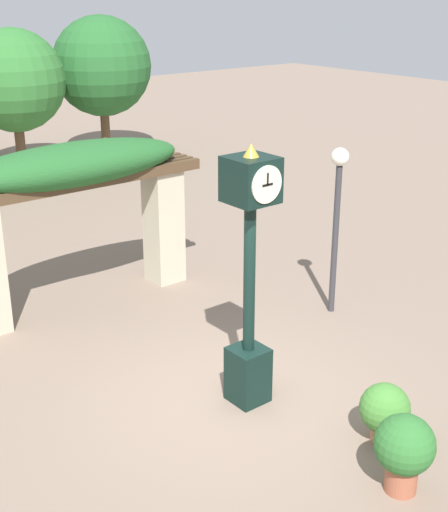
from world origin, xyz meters
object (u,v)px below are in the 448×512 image
Objects in this scene: potted_plant_near_right at (404,449)px; lamp_post at (337,201)px; potted_plant_near_left at (385,410)px; pedestal_clock at (249,276)px.

lamp_post is (2.73, 3.60, 1.38)m from potted_plant_near_right.
potted_plant_near_left is 3.91m from lamp_post.
pedestal_clock is 2.70m from potted_plant_near_right.
pedestal_clock is 3.11m from lamp_post.
lamp_post is at bearing 52.76° from potted_plant_near_right.
lamp_post is at bearing 22.83° from pedestal_clock.
potted_plant_near_right reaches higher than potted_plant_near_left.
potted_plant_near_left is 0.92m from potted_plant_near_right.
potted_plant_near_left is at bearing -126.96° from lamp_post.
lamp_post reaches higher than potted_plant_near_right.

